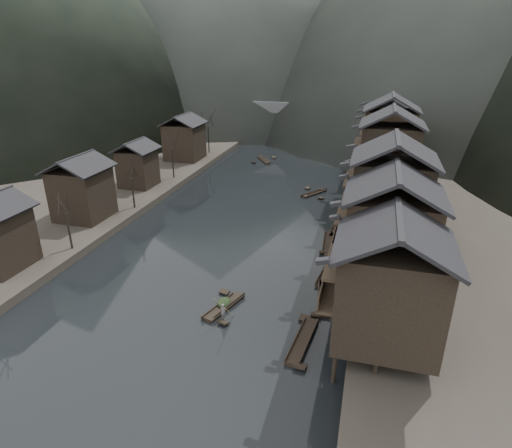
% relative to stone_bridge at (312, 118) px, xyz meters
% --- Properties ---
extents(water, '(300.00, 300.00, 0.00)m').
position_rel_stone_bridge_xyz_m(water, '(0.00, -72.00, -5.11)').
color(water, black).
rests_on(water, ground).
extents(right_bank, '(40.00, 200.00, 1.80)m').
position_rel_stone_bridge_xyz_m(right_bank, '(35.00, -32.00, -4.21)').
color(right_bank, '#2D2823').
rests_on(right_bank, ground).
extents(left_bank, '(40.00, 200.00, 1.20)m').
position_rel_stone_bridge_xyz_m(left_bank, '(-35.00, -32.00, -4.51)').
color(left_bank, '#2D2823').
rests_on(left_bank, ground).
extents(stilt_houses, '(9.00, 67.60, 15.87)m').
position_rel_stone_bridge_xyz_m(stilt_houses, '(17.28, -52.70, 3.60)').
color(stilt_houses, black).
rests_on(stilt_houses, ground).
extents(left_houses, '(8.10, 53.20, 8.73)m').
position_rel_stone_bridge_xyz_m(left_houses, '(-20.50, -51.88, 0.55)').
color(left_houses, black).
rests_on(left_houses, left_bank).
extents(bare_trees, '(3.84, 61.66, 7.68)m').
position_rel_stone_bridge_xyz_m(bare_trees, '(-17.00, -48.62, 1.12)').
color(bare_trees, black).
rests_on(bare_trees, left_bank).
extents(moored_sampans, '(3.36, 57.35, 0.47)m').
position_rel_stone_bridge_xyz_m(moored_sampans, '(12.13, -53.14, -4.91)').
color(moored_sampans, black).
rests_on(moored_sampans, water).
extents(midriver_boats, '(16.82, 23.73, 0.45)m').
position_rel_stone_bridge_xyz_m(midriver_boats, '(0.08, -32.29, -4.91)').
color(midriver_boats, black).
rests_on(midriver_boats, water).
extents(stone_bridge, '(40.00, 6.00, 9.00)m').
position_rel_stone_bridge_xyz_m(stone_bridge, '(0.00, 0.00, 0.00)').
color(stone_bridge, '#4C4C4F').
rests_on(stone_bridge, ground).
extents(hero_sampan, '(2.61, 5.48, 0.44)m').
position_rel_stone_bridge_xyz_m(hero_sampan, '(3.66, -75.82, -4.91)').
color(hero_sampan, black).
rests_on(hero_sampan, water).
extents(cargo_heap, '(1.20, 1.57, 0.72)m').
position_rel_stone_bridge_xyz_m(cargo_heap, '(3.58, -75.58, -4.31)').
color(cargo_heap, black).
rests_on(cargo_heap, hero_sampan).
extents(boatman, '(0.65, 0.54, 1.53)m').
position_rel_stone_bridge_xyz_m(boatman, '(4.25, -77.63, -3.91)').
color(boatman, '#605F62').
rests_on(boatman, hero_sampan).
extents(bamboo_pole, '(1.12, 2.40, 3.34)m').
position_rel_stone_bridge_xyz_m(bamboo_pole, '(4.45, -77.63, -1.47)').
color(bamboo_pole, '#8C7A51').
rests_on(bamboo_pole, boatman).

